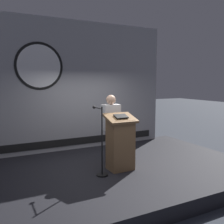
% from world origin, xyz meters
% --- Properties ---
extents(ground_plane, '(40.00, 40.00, 0.00)m').
position_xyz_m(ground_plane, '(0.00, 0.00, 0.00)').
color(ground_plane, '#383D47').
extents(stage_platform, '(6.40, 4.00, 0.30)m').
position_xyz_m(stage_platform, '(0.00, 0.00, 0.15)').
color(stage_platform, black).
rests_on(stage_platform, ground).
extents(banner_display, '(5.13, 0.12, 3.55)m').
position_xyz_m(banner_display, '(-0.03, 1.85, 2.07)').
color(banner_display, '#9E9EA3').
rests_on(banner_display, stage_platform).
extents(podium, '(0.64, 0.49, 1.22)m').
position_xyz_m(podium, '(0.14, -0.21, 0.89)').
color(podium, olive).
rests_on(podium, stage_platform).
extents(speaker_person, '(0.40, 0.26, 1.60)m').
position_xyz_m(speaker_person, '(0.15, 0.27, 1.12)').
color(speaker_person, black).
rests_on(speaker_person, stage_platform).
extents(microphone_stand, '(0.24, 0.55, 1.41)m').
position_xyz_m(microphone_stand, '(-0.36, -0.31, 0.80)').
color(microphone_stand, black).
rests_on(microphone_stand, stage_platform).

